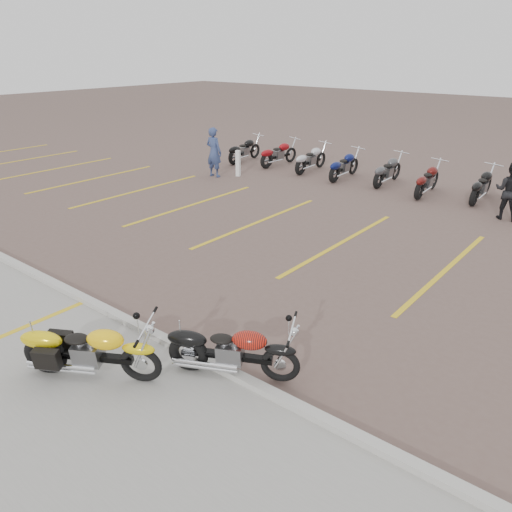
{
  "coord_description": "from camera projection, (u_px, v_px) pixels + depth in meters",
  "views": [
    {
      "loc": [
        5.8,
        -6.68,
        4.65
      ],
      "look_at": [
        -0.04,
        0.56,
        0.75
      ],
      "focal_mm": 35.0,
      "sensor_mm": 36.0,
      "label": 1
    }
  ],
  "objects": [
    {
      "name": "bollard",
      "position": [
        238.0,
        163.0,
        19.3
      ],
      "size": [
        0.18,
        0.18,
        1.0
      ],
      "primitive_type": "cube",
      "rotation": [
        0.0,
        0.0,
        0.26
      ],
      "color": "white",
      "rests_on": "ground"
    },
    {
      "name": "yellow_cruiser",
      "position": [
        89.0,
        351.0,
        7.46
      ],
      "size": [
        1.96,
        1.2,
        0.9
      ],
      "rotation": [
        0.13,
        0.0,
        0.52
      ],
      "color": "black",
      "rests_on": "ground"
    },
    {
      "name": "bg_bike_row",
      "position": [
        454.0,
        181.0,
        16.53
      ],
      "size": [
        18.83,
        2.01,
        1.1
      ],
      "color": "black",
      "rests_on": "ground"
    },
    {
      "name": "person_b",
      "position": [
        510.0,
        191.0,
        14.33
      ],
      "size": [
        0.84,
        0.67,
        1.69
      ],
      "primitive_type": "imported",
      "rotation": [
        0.0,
        0.0,
        3.1
      ],
      "color": "black",
      "rests_on": "ground"
    },
    {
      "name": "parking_stripes",
      "position": [
        341.0,
        243.0,
        12.82
      ],
      "size": [
        38.0,
        5.5,
        0.01
      ],
      "primitive_type": null,
      "color": "gold",
      "rests_on": "ground"
    },
    {
      "name": "person_a",
      "position": [
        214.0,
        152.0,
        19.07
      ],
      "size": [
        0.7,
        0.48,
        1.88
      ],
      "primitive_type": "imported",
      "rotation": [
        0.0,
        0.0,
        3.18
      ],
      "color": "navy",
      "rests_on": "ground"
    },
    {
      "name": "flame_cruiser",
      "position": [
        230.0,
        352.0,
        7.5
      ],
      "size": [
        1.89,
        1.03,
        0.84
      ],
      "rotation": [
        0.09,
        0.0,
        0.46
      ],
      "color": "black",
      "rests_on": "ground"
    },
    {
      "name": "ground",
      "position": [
        240.0,
        300.0,
        9.95
      ],
      "size": [
        100.0,
        100.0,
        0.0
      ],
      "primitive_type": "plane",
      "color": "brown",
      "rests_on": "ground"
    },
    {
      "name": "concrete_apron",
      "position": [
        23.0,
        421.0,
        6.72
      ],
      "size": [
        60.0,
        5.0,
        0.01
      ],
      "primitive_type": "cube",
      "color": "#9E9B93",
      "rests_on": "ground"
    },
    {
      "name": "curb",
      "position": [
        163.0,
        339.0,
        8.49
      ],
      "size": [
        60.0,
        0.18,
        0.12
      ],
      "primitive_type": "cube",
      "color": "#ADAAA3",
      "rests_on": "ground"
    }
  ]
}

